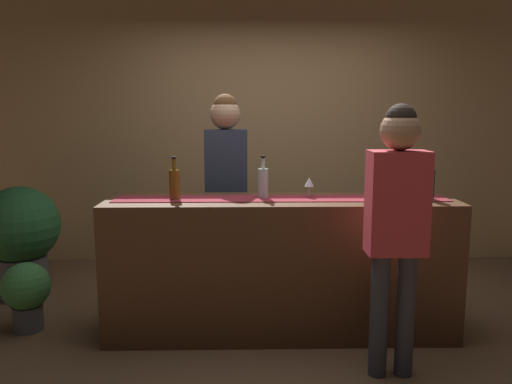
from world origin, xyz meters
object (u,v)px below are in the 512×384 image
customer_sipping (397,213)px  wine_bottle_green (429,183)px  potted_plant_small (26,292)px  potted_plant_tall (21,234)px  wine_glass_near_customer (379,186)px  wine_bottle_clear (263,182)px  wine_bottle_amber (174,184)px  wine_glass_mid_counter (309,183)px  bartender (226,176)px

customer_sipping → wine_bottle_green: bearing=56.4°
potted_plant_small → potted_plant_tall: bearing=114.6°
wine_glass_near_customer → potted_plant_tall: (-2.83, 0.86, -0.53)m
potted_plant_tall → wine_bottle_clear: bearing=-19.2°
wine_bottle_amber → wine_glass_mid_counter: (0.95, 0.08, -0.01)m
wine_bottle_green → bartender: size_ratio=0.18×
wine_bottle_amber → customer_sipping: (1.37, -0.62, -0.09)m
wine_glass_near_customer → potted_plant_small: wine_glass_near_customer is taller
bartender → potted_plant_small: 1.72m
wine_glass_mid_counter → wine_bottle_clear: bearing=-175.6°
wine_bottle_green → potted_plant_tall: size_ratio=0.31×
wine_bottle_clear → wine_bottle_amber: bearing=-174.9°
wine_bottle_amber → customer_sipping: bearing=-24.4°
wine_glass_mid_counter → customer_sipping: customer_sipping is taller
customer_sipping → wine_bottle_amber: bearing=155.6°
bartender → wine_bottle_amber: bearing=57.3°
wine_bottle_clear → potted_plant_small: wine_bottle_clear is taller
wine_bottle_amber → customer_sipping: customer_sipping is taller
wine_bottle_clear → bartender: bearing=117.6°
bartender → potted_plant_small: size_ratio=3.40×
wine_glass_mid_counter → bartender: 0.80m
wine_bottle_amber → wine_glass_mid_counter: 0.95m
wine_glass_near_customer → bartender: 1.28m
wine_bottle_green → wine_glass_near_customer: size_ratio=2.10×
wine_bottle_green → potted_plant_small: size_ratio=0.60×
wine_bottle_amber → potted_plant_small: wine_bottle_amber is taller
bartender → wine_bottle_green: bearing=152.9°
customer_sipping → potted_plant_tall: size_ratio=1.70×
wine_bottle_clear → wine_bottle_green: bearing=-4.0°
customer_sipping → wine_glass_mid_counter: bearing=121.2°
wine_glass_near_customer → wine_bottle_clear: bearing=169.2°
bartender → customer_sipping: bartender is taller
potted_plant_small → wine_glass_near_customer: bearing=-3.8°
potted_plant_tall → wine_glass_mid_counter: bearing=-16.1°
bartender → wine_glass_near_customer: bearing=143.5°
wine_bottle_green → wine_bottle_clear: 1.16m
wine_bottle_amber → potted_plant_small: (-1.11, 0.07, -0.80)m
customer_sipping → potted_plant_tall: bearing=153.6°
wine_glass_near_customer → potted_plant_tall: bearing=163.1°
wine_bottle_amber → bartender: 0.69m
wine_bottle_amber → potted_plant_small: 1.37m
wine_bottle_green → bartender: 1.57m
wine_bottle_amber → wine_bottle_clear: bearing=5.1°
bartender → potted_plant_small: bearing=16.5°
wine_glass_mid_counter → potted_plant_small: size_ratio=0.28×
wine_glass_mid_counter → potted_plant_tall: size_ratio=0.15×
potted_plant_small → customer_sipping: bearing=-15.6°
wine_glass_near_customer → potted_plant_tall: wine_glass_near_customer is taller
wine_glass_mid_counter → wine_bottle_green: bearing=-7.4°
wine_bottle_amber → bartender: size_ratio=0.18×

